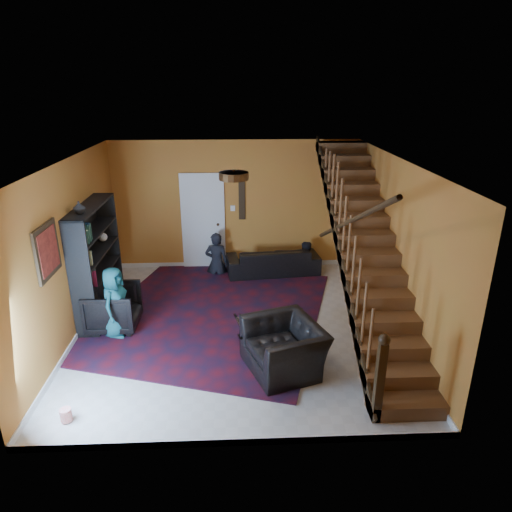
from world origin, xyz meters
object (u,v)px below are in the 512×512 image
(bookshelf, at_px, (97,263))
(sofa, at_px, (273,260))
(coffee_table, at_px, (273,332))
(armchair_left, at_px, (114,308))
(armchair_right, at_px, (284,347))

(bookshelf, distance_m, sofa, 3.69)
(coffee_table, bearing_deg, bookshelf, 157.88)
(bookshelf, height_order, armchair_left, bookshelf)
(armchair_left, bearing_deg, coffee_table, -103.70)
(armchair_left, relative_size, armchair_right, 0.75)
(armchair_left, distance_m, coffee_table, 2.71)
(coffee_table, bearing_deg, armchair_left, 166.04)
(bookshelf, distance_m, armchair_left, 0.89)
(armchair_right, distance_m, coffee_table, 0.67)
(bookshelf, distance_m, coffee_table, 3.30)
(sofa, relative_size, armchair_right, 1.79)
(bookshelf, xyz_separation_m, sofa, (3.21, 1.70, -0.68))
(sofa, xyz_separation_m, coffee_table, (-0.23, -2.91, -0.05))
(sofa, bearing_deg, armchair_right, 81.71)
(sofa, distance_m, coffee_table, 2.92)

